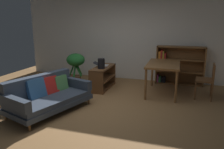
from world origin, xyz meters
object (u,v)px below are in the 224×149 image
(desk_speaker, at_px, (101,64))
(dining_table, at_px, (163,67))
(bookshelf, at_px, (177,65))
(dining_chair_near, at_px, (208,78))
(fabric_couch, at_px, (47,95))
(media_console, at_px, (103,78))
(potted_floor_plant, at_px, (76,63))
(open_laptop, at_px, (102,65))

(desk_speaker, relative_size, dining_table, 0.20)
(desk_speaker, bearing_deg, bookshelf, 34.79)
(dining_chair_near, bearing_deg, fabric_couch, -151.59)
(media_console, height_order, potted_floor_plant, potted_floor_plant)
(fabric_couch, bearing_deg, potted_floor_plant, 99.56)
(media_console, xyz_separation_m, dining_table, (1.63, 0.02, 0.41))
(open_laptop, distance_m, dining_table, 1.72)
(open_laptop, relative_size, bookshelf, 0.32)
(media_console, relative_size, desk_speaker, 4.31)
(media_console, xyz_separation_m, desk_speaker, (0.04, -0.23, 0.44))
(media_console, bearing_deg, fabric_couch, -107.76)
(fabric_couch, distance_m, open_laptop, 2.05)
(desk_speaker, height_order, potted_floor_plant, potted_floor_plant)
(desk_speaker, bearing_deg, dining_chair_near, 3.57)
(desk_speaker, bearing_deg, potted_floor_plant, 155.78)
(fabric_couch, distance_m, bookshelf, 3.88)
(media_console, xyz_separation_m, open_laptop, (-0.09, 0.13, 0.34))
(media_console, relative_size, bookshelf, 0.83)
(desk_speaker, distance_m, dining_table, 1.61)
(desk_speaker, height_order, dining_chair_near, desk_speaker)
(fabric_couch, height_order, bookshelf, bookshelf)
(desk_speaker, bearing_deg, dining_table, 8.85)
(potted_floor_plant, distance_m, bookshelf, 3.01)
(potted_floor_plant, height_order, dining_table, potted_floor_plant)
(fabric_couch, relative_size, potted_floor_plant, 2.07)
(media_console, bearing_deg, potted_floor_plant, 167.43)
(dining_table, height_order, bookshelf, bookshelf)
(open_laptop, xyz_separation_m, bookshelf, (2.03, 0.96, -0.08))
(fabric_couch, xyz_separation_m, dining_table, (2.22, 1.85, 0.37))
(potted_floor_plant, distance_m, dining_table, 2.57)
(fabric_couch, height_order, potted_floor_plant, potted_floor_plant)
(desk_speaker, bearing_deg, fabric_couch, -111.27)
(media_console, bearing_deg, open_laptop, 122.55)
(potted_floor_plant, xyz_separation_m, dining_table, (2.56, -0.19, 0.08))
(fabric_couch, bearing_deg, media_console, 72.24)
(fabric_couch, bearing_deg, desk_speaker, 68.73)
(dining_table, relative_size, bookshelf, 0.96)
(media_console, distance_m, desk_speaker, 0.50)
(open_laptop, height_order, desk_speaker, desk_speaker)
(bookshelf, bearing_deg, open_laptop, -154.62)
(fabric_couch, height_order, dining_chair_near, dining_chair_near)
(fabric_couch, xyz_separation_m, desk_speaker, (0.63, 1.61, 0.41))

